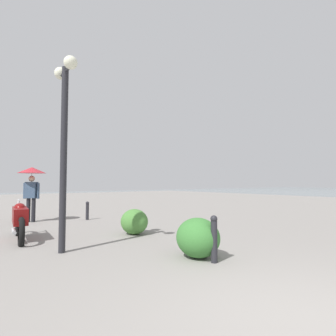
# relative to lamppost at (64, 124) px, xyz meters

# --- Properties ---
(lamppost) EXTENTS (0.98, 0.28, 4.08)m
(lamppost) POSITION_rel_lamppost_xyz_m (0.00, 0.00, 0.00)
(lamppost) COLOR #232328
(lamppost) RESTS_ON ground
(motorcycle) EXTENTS (2.17, 0.47, 1.06)m
(motorcycle) POSITION_rel_lamppost_xyz_m (1.96, 0.50, -2.21)
(motorcycle) COLOR black
(motorcycle) RESTS_ON ground
(pedestrian) EXTENTS (1.00, 1.00, 2.03)m
(pedestrian) POSITION_rel_lamppost_xyz_m (5.20, -0.36, -1.11)
(pedestrian) COLOR black
(pedestrian) RESTS_ON ground
(bollard_near) EXTENTS (0.13, 0.13, 0.86)m
(bollard_near) POSITION_rel_lamppost_xyz_m (-2.42, -2.02, -2.26)
(bollard_near) COLOR #232328
(bollard_near) RESTS_ON ground
(bollard_mid) EXTENTS (0.13, 0.13, 0.72)m
(bollard_mid) POSITION_rel_lamppost_xyz_m (4.49, -2.24, -2.34)
(bollard_mid) COLOR #232328
(bollard_mid) RESTS_ON ground
(shrub_low) EXTENTS (0.83, 0.75, 0.71)m
(shrub_low) POSITION_rel_lamppost_xyz_m (0.82, -2.22, -2.36)
(shrub_low) COLOR #477F38
(shrub_low) RESTS_ON ground
(shrub_round) EXTENTS (0.91, 0.82, 0.77)m
(shrub_round) POSITION_rel_lamppost_xyz_m (-2.00, -2.01, -2.32)
(shrub_round) COLOR #387533
(shrub_round) RESTS_ON ground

